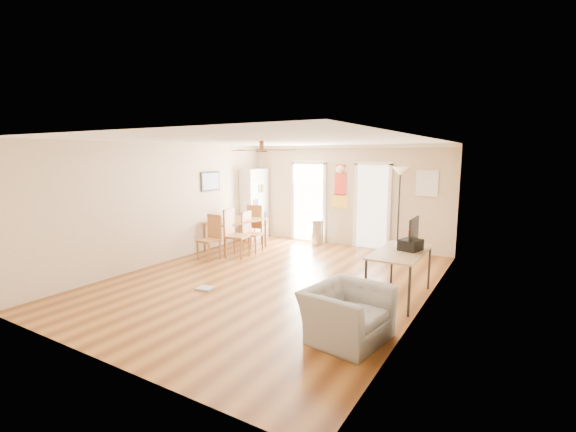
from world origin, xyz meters
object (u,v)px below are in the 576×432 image
Objects in this scene: dining_chair_right_b at (237,234)px; wastebasket_b at (329,302)px; bookshelf at (255,204)px; dining_chair_far at (258,224)px; wastebasket_a at (334,296)px; dining_chair_near at (209,238)px; torchiere_lamp at (399,211)px; armchair at (347,314)px; printer at (411,245)px; trash_can at (317,232)px; computer_desk at (399,275)px; dining_chair_right_a at (253,232)px; dining_table at (236,234)px.

dining_chair_right_b reaches higher than wastebasket_b.
bookshelf reaches higher than dining_chair_far.
bookshelf reaches higher than wastebasket_a.
bookshelf is 0.85m from dining_chair_far.
torchiere_lamp is at bearing 42.28° from dining_chair_near.
dining_chair_right_b is 4.54m from armchair.
dining_chair_far is at bearing 168.99° from printer.
trash_can is at bearing 120.03° from wastebasket_a.
bookshelf reaches higher than armchair.
bookshelf reaches higher than dining_chair_right_b.
trash_can is 0.45× the size of computer_desk.
dining_chair_right_a is 1.19m from dining_chair_near.
wastebasket_a is at bearing 128.22° from dining_chair_far.
torchiere_lamp is (4.02, 0.24, 0.06)m from bookshelf.
printer is at bearing -107.25° from dining_chair_right_b.
printer reaches higher than wastebasket_b.
armchair is at bearing -63.02° from bookshelf.
dining_chair_far is at bearing 139.83° from wastebasket_a.
dining_chair_near reaches higher than computer_desk.
trash_can is at bearing 151.73° from printer.
wastebasket_b is at bearing 126.12° from dining_chair_far.
dining_chair_far reaches higher than wastebasket_a.
bookshelf is 5.47m from wastebasket_a.
printer reaches higher than armchair.
printer is at bearing -71.03° from torchiere_lamp.
dining_chair_right_a reaches higher than wastebasket_b.
bookshelf is 2.00× the size of dining_chair_right_a.
dining_chair_near is at bearing -83.65° from dining_table.
armchair is at bearing -85.30° from printer.
armchair is at bearing 124.75° from dining_chair_far.
computer_desk is (4.35, -0.22, -0.10)m from dining_chair_near.
dining_chair_right_b is (0.55, -0.64, 0.19)m from dining_table.
dining_table is 1.42× the size of armchair.
dining_chair_near is at bearing 177.11° from computer_desk.
wastebasket_b is 0.25× the size of armchair.
dining_chair_right_a is 4.00m from wastebasket_b.
dining_table is at bearing 149.10° from wastebasket_a.
dining_chair_far is 3.95× the size of wastebasket_b.
trash_can is at bearing 135.73° from computer_desk.
printer is (4.47, -0.08, 0.39)m from dining_chair_near.
dining_table reaches higher than trash_can.
dining_chair_right_b is (0.93, -2.00, -0.42)m from bookshelf.
dining_chair_right_b is 1.68× the size of trash_can.
dining_chair_near is 0.96× the size of dining_chair_far.
dining_chair_right_b is at bearing -114.76° from trash_can.
torchiere_lamp reaches higher than armchair.
dining_chair_right_b is 3.16× the size of printer.
computer_desk is 1.19m from wastebasket_a.
printer is (4.05, -0.58, 0.33)m from dining_chair_right_b.
dining_chair_near is at bearing 154.33° from dining_chair_right_a.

